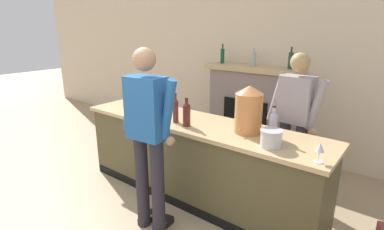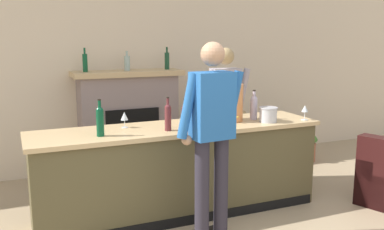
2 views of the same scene
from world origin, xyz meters
TOP-DOWN VIEW (x-y plane):
  - wall_back_panel at (0.00, 3.66)m, footprint 12.00×0.07m
  - bar_counter at (0.19, 1.78)m, footprint 3.06×0.74m
  - fireplace_stone at (0.08, 3.40)m, footprint 1.48×0.52m
  - person_customer at (0.20, 1.01)m, footprint 0.66×0.33m
  - person_bartender at (1.08, 2.45)m, footprint 0.66×0.33m
  - copper_dispenser at (0.82, 1.83)m, footprint 0.28×0.32m
  - ice_bucket_steel at (1.17, 1.60)m, footprint 0.20×0.20m
  - wine_bottle_merlot_tall at (0.19, 1.60)m, footprint 0.08×0.08m
  - wine_bottle_cabernet_heavy at (-0.65, 1.65)m, footprint 0.07×0.07m
  - wine_bottle_burgundy_dark at (0.01, 1.63)m, footprint 0.07×0.07m
  - wine_bottle_riesling_slim at (1.10, 1.79)m, footprint 0.08×0.08m
  - wine_glass_back_row at (1.60, 1.54)m, footprint 0.08×0.08m
  - wine_glass_front_left at (-0.35, 1.93)m, footprint 0.08×0.08m

SIDE VIEW (x-z plane):
  - bar_counter at x=0.19m, z-range 0.00..0.95m
  - fireplace_stone at x=0.08m, z-range -0.15..1.58m
  - person_bartender at x=1.08m, z-range 0.09..1.83m
  - person_customer at x=0.20m, z-range 0.10..1.93m
  - ice_bucket_steel at x=1.17m, z-range 0.95..1.12m
  - wine_glass_front_left at x=-0.35m, z-range 0.98..1.15m
  - wine_glass_back_row at x=1.60m, z-range 0.99..1.15m
  - wine_bottle_merlot_tall at x=0.19m, z-range 0.94..1.25m
  - wine_bottle_burgundy_dark at x=0.01m, z-range 0.93..1.27m
  - wine_bottle_riesling_slim at x=1.10m, z-range 0.93..1.27m
  - wine_bottle_cabernet_heavy at x=-0.65m, z-range 0.93..1.28m
  - copper_dispenser at x=0.82m, z-range 0.95..1.44m
  - wall_back_panel at x=0.00m, z-range 0.00..2.75m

